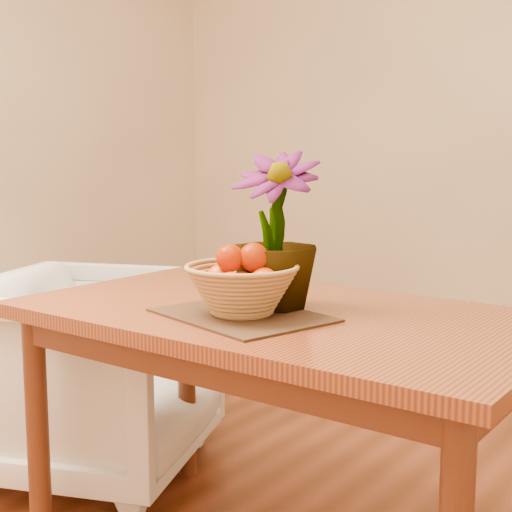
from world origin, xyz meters
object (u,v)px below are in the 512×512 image
Objects in this scene: table at (278,341)px; armchair at (91,363)px; wicker_basket at (242,291)px; potted_plant at (275,231)px.

table is 1.72× the size of armchair.
armchair reaches higher than table.
armchair is (-0.89, 0.26, -0.41)m from wicker_basket.
potted_plant reaches higher than wicker_basket.
armchair is at bearing 171.53° from table.
table is 0.20m from wicker_basket.
potted_plant is at bearing -121.09° from armchair.
table is 4.83× the size of wicker_basket.
wicker_basket reaches higher than armchair.
wicker_basket is 0.19m from potted_plant.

